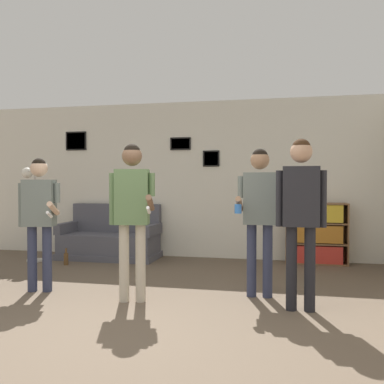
{
  "coord_description": "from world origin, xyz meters",
  "views": [
    {
      "loc": [
        1.4,
        -3.3,
        1.3
      ],
      "look_at": [
        0.25,
        1.98,
        1.18
      ],
      "focal_mm": 40.0,
      "sensor_mm": 36.0,
      "label": 1
    }
  ],
  "objects": [
    {
      "name": "person_player_foreground_left",
      "position": [
        -1.45,
        1.27,
        0.97
      ],
      "size": [
        0.54,
        0.42,
        1.59
      ],
      "color": "#2D334C",
      "rests_on": "ground_plane"
    },
    {
      "name": "bookshelf",
      "position": [
        1.9,
        3.76,
        0.49
      ],
      "size": [
        0.96,
        0.3,
        0.98
      ],
      "color": "brown",
      "rests_on": "ground_plane"
    },
    {
      "name": "person_spectator_near_bookshelf",
      "position": [
        1.56,
        1.13,
        1.08
      ],
      "size": [
        0.5,
        0.22,
        1.74
      ],
      "color": "black",
      "rests_on": "ground_plane"
    },
    {
      "name": "drinking_cup",
      "position": [
        1.84,
        3.76,
        1.03
      ],
      "size": [
        0.08,
        0.08,
        0.12
      ],
      "color": "white",
      "rests_on": "bookshelf"
    },
    {
      "name": "wall_back",
      "position": [
        -0.01,
        3.98,
        1.35
      ],
      "size": [
        8.61,
        0.08,
        2.7
      ],
      "color": "silver",
      "rests_on": "ground_plane"
    },
    {
      "name": "bottle_on_floor",
      "position": [
        -1.97,
        2.83,
        0.1
      ],
      "size": [
        0.07,
        0.07,
        0.26
      ],
      "color": "brown",
      "rests_on": "ground_plane"
    },
    {
      "name": "floor_lamp",
      "position": [
        -2.62,
        3.01,
        1.21
      ],
      "size": [
        0.46,
        0.28,
        1.65
      ],
      "color": "#ADA89E",
      "rests_on": "ground_plane"
    },
    {
      "name": "person_player_foreground_center",
      "position": [
        -0.22,
        1.09,
        1.06
      ],
      "size": [
        0.54,
        0.44,
        1.72
      ],
      "color": "#B7AD99",
      "rests_on": "ground_plane"
    },
    {
      "name": "couch",
      "position": [
        -1.53,
        3.57,
        0.3
      ],
      "size": [
        1.68,
        0.8,
        0.92
      ],
      "color": "#4C4C56",
      "rests_on": "ground_plane"
    },
    {
      "name": "ground_plane",
      "position": [
        0.0,
        0.0,
        0.0
      ],
      "size": [
        20.0,
        20.0,
        0.0
      ],
      "primitive_type": "plane",
      "color": "brown"
    },
    {
      "name": "person_watcher_holding_cup",
      "position": [
        1.12,
        1.57,
        1.03
      ],
      "size": [
        0.5,
        0.42,
        1.68
      ],
      "color": "#2D334C",
      "rests_on": "ground_plane"
    }
  ]
}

